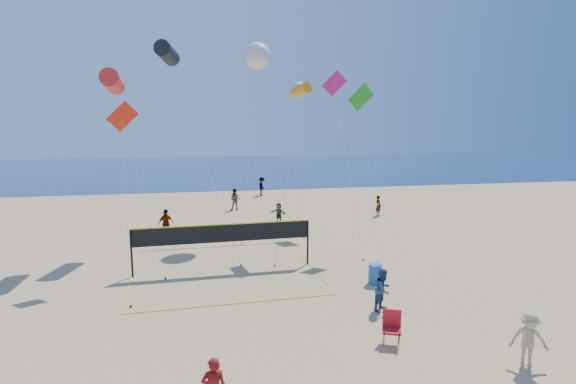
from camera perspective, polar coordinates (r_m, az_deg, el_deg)
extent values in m
plane|color=tan|center=(14.69, 0.50, -22.11)|extent=(120.00, 120.00, 0.00)
cube|color=navy|center=(74.77, -8.93, 3.00)|extent=(140.00, 50.00, 0.03)
imported|color=navy|center=(18.95, 12.00, -12.01)|extent=(1.07, 1.03, 1.73)
imported|color=tan|center=(16.50, 28.26, -16.14)|extent=(1.31, 1.06, 1.76)
imported|color=gray|center=(30.67, -15.26, -3.88)|extent=(1.17, 1.03, 1.90)
imported|color=gray|center=(33.76, -1.20, -2.71)|extent=(1.36, 1.30, 1.54)
imported|color=gray|center=(37.13, 11.40, -1.72)|extent=(0.52, 0.68, 1.67)
imported|color=gray|center=(38.97, -6.72, -0.96)|extent=(1.08, 0.95, 1.86)
imported|color=gray|center=(46.46, -3.34, 0.71)|extent=(0.93, 1.35, 1.92)
cube|color=red|center=(16.43, 13.03, -16.78)|extent=(0.80, 0.77, 0.07)
cube|color=red|center=(16.51, 13.05, -15.33)|extent=(0.60, 0.29, 0.63)
cylinder|color=black|center=(16.31, 12.09, -17.83)|extent=(0.14, 0.30, 0.81)
cylinder|color=black|center=(16.72, 12.08, -17.13)|extent=(0.14, 0.30, 0.81)
cylinder|color=black|center=(16.33, 13.95, -17.87)|extent=(0.14, 0.30, 0.81)
cylinder|color=black|center=(16.74, 13.88, -17.17)|extent=(0.14, 0.30, 0.81)
cylinder|color=#1958A5|center=(21.88, 10.99, -10.21)|extent=(0.66, 0.66, 0.94)
cylinder|color=black|center=(23.43, -19.26, -7.40)|extent=(0.10, 0.10, 2.39)
cylinder|color=black|center=(24.15, 2.52, -6.42)|extent=(0.10, 0.10, 2.39)
cube|color=black|center=(23.17, -8.24, -5.25)|extent=(8.95, 0.40, 0.90)
cube|color=yellow|center=(23.06, -8.26, -4.10)|extent=(8.95, 0.41, 0.06)
cube|color=yellow|center=(19.54, -6.89, -13.92)|extent=(9.15, 0.43, 0.02)
cube|color=yellow|center=(27.99, -8.98, -6.88)|extent=(9.15, 0.43, 0.02)
cylinder|color=red|center=(27.82, -21.39, 12.90)|extent=(1.09, 2.49, 1.35)
cylinder|color=silver|center=(24.84, -18.62, 2.32)|extent=(2.92, 5.70, 9.75)
cylinder|color=black|center=(22.97, -15.30, -10.53)|extent=(0.08, 0.08, 0.10)
cylinder|color=black|center=(30.32, -15.10, 16.66)|extent=(1.49, 2.61, 1.34)
cylinder|color=silver|center=(26.51, -10.99, 5.20)|extent=(3.83, 7.01, 11.77)
cylinder|color=black|center=(24.24, -6.00, -9.22)|extent=(0.08, 0.08, 0.10)
cylinder|color=orange|center=(27.72, 1.65, 12.84)|extent=(1.11, 1.75, 0.89)
cylinder|color=silver|center=(25.39, 0.08, 2.55)|extent=(2.38, 4.47, 9.43)
cylinder|color=black|center=(24.04, -1.70, -9.33)|extent=(0.08, 0.08, 0.10)
cube|color=#F82E0F|center=(24.04, -20.28, 8.99)|extent=(1.56, 0.22, 1.54)
cylinder|color=silver|center=(21.67, -19.85, -1.27)|extent=(0.77, 5.32, 7.79)
cylinder|color=black|center=(20.14, -19.34, -13.55)|extent=(0.08, 0.08, 0.10)
cube|color=green|center=(27.83, 9.25, 11.82)|extent=(1.73, 0.36, 1.74)
cylinder|color=silver|center=(25.31, 10.28, 1.89)|extent=(0.78, 5.42, 9.00)
cylinder|color=black|center=(23.70, 11.47, -9.78)|extent=(0.08, 0.08, 0.10)
cube|color=#B91D65|center=(33.67, 5.92, 13.57)|extent=(1.71, 0.79, 1.85)
cylinder|color=silver|center=(28.98, 7.49, 4.12)|extent=(1.03, 9.48, 10.30)
cylinder|color=black|center=(25.39, 9.54, -8.45)|extent=(0.08, 0.08, 0.10)
sphere|color=silver|center=(31.76, -3.91, 16.88)|extent=(2.12, 2.12, 1.77)
cylinder|color=silver|center=(29.36, -4.85, 5.84)|extent=(1.61, 4.11, 11.94)
cylinder|color=black|center=(28.23, -5.86, -6.59)|extent=(0.08, 0.08, 0.10)
sphere|color=#31D9E7|center=(37.54, 1.44, 12.81)|extent=(1.75, 1.75, 1.35)
cylinder|color=silver|center=(33.16, 1.69, 4.61)|extent=(1.57, 8.66, 10.09)
cylinder|color=black|center=(29.65, 2.00, -5.79)|extent=(0.08, 0.08, 0.10)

